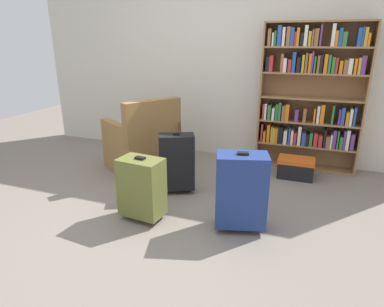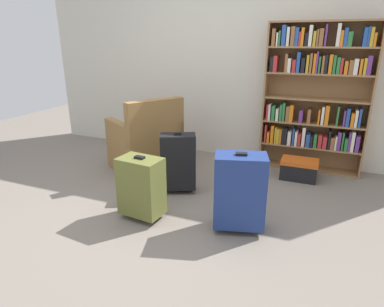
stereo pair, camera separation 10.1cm
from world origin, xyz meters
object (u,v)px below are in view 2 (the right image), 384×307
object	(u,v)px
mug	(185,175)
storage_box	(299,169)
armchair	(146,145)
bookshelf	(315,95)
suitcase_navy_blue	(240,191)
suitcase_black	(178,162)
suitcase_olive	(141,186)

from	to	relation	value
mug	storage_box	distance (m)	1.32
storage_box	mug	bearing A→B (deg)	-156.88
armchair	mug	xyz separation A→B (m)	(0.57, -0.13, -0.27)
bookshelf	storage_box	xyz separation A→B (m)	(-0.06, -0.38, -0.80)
armchair	suitcase_navy_blue	world-z (taller)	armchair
suitcase_navy_blue	suitcase_black	xyz separation A→B (m)	(-0.77, 0.48, -0.02)
storage_box	suitcase_olive	bearing A→B (deg)	-130.15
bookshelf	suitcase_olive	distance (m)	2.32
mug	suitcase_black	distance (m)	0.44
storage_box	suitcase_navy_blue	world-z (taller)	suitcase_navy_blue
suitcase_black	bookshelf	bearing A→B (deg)	45.04
armchair	mug	world-z (taller)	armchair
bookshelf	armchair	xyz separation A→B (m)	(-1.84, -0.77, -0.60)
armchair	storage_box	world-z (taller)	armchair
mug	suitcase_olive	size ratio (longest dim) A/B	0.20
bookshelf	mug	distance (m)	1.78
suitcase_black	suitcase_navy_blue	bearing A→B (deg)	-31.86
armchair	suitcase_black	size ratio (longest dim) A/B	1.49
armchair	suitcase_olive	bearing A→B (deg)	-62.42
armchair	suitcase_black	world-z (taller)	armchair
armchair	suitcase_olive	world-z (taller)	armchair
suitcase_olive	suitcase_navy_blue	size ratio (longest dim) A/B	0.86
storage_box	suitcase_olive	world-z (taller)	suitcase_olive
mug	bookshelf	bearing A→B (deg)	34.99
mug	suitcase_navy_blue	distance (m)	1.19
storage_box	suitcase_olive	xyz separation A→B (m)	(-1.22, -1.45, 0.19)
suitcase_navy_blue	armchair	bearing A→B (deg)	146.57
bookshelf	suitcase_olive	size ratio (longest dim) A/B	2.93
bookshelf	suitcase_navy_blue	bearing A→B (deg)	-104.65
bookshelf	mug	bearing A→B (deg)	-145.01
suitcase_olive	suitcase_black	distance (m)	0.62
bookshelf	suitcase_olive	xyz separation A→B (m)	(-1.29, -1.83, -0.61)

